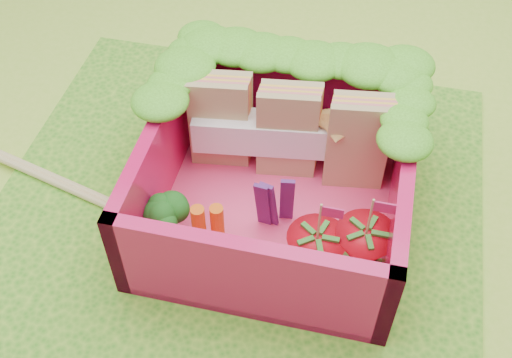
{
  "coord_description": "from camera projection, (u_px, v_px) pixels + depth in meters",
  "views": [
    {
      "loc": [
        0.59,
        -2.07,
        2.74
      ],
      "look_at": [
        0.11,
        0.04,
        0.28
      ],
      "focal_mm": 45.0,
      "sensor_mm": 36.0,
      "label": 1
    }
  ],
  "objects": [
    {
      "name": "lettuce_ruffle",
      "position": [
        297.0,
        68.0,
        3.3
      ],
      "size": [
        1.43,
        0.83,
        0.11
      ],
      "color": "#3F961B",
      "rests_on": "bento_box"
    },
    {
      "name": "purple_wedges",
      "position": [
        273.0,
        203.0,
        3.18
      ],
      "size": [
        0.18,
        0.09,
        0.38
      ],
      "color": "#511A5D",
      "rests_on": "bento_floor"
    },
    {
      "name": "bento_floor",
      "position": [
        276.0,
        210.0,
        3.43
      ],
      "size": [
        1.3,
        1.3,
        0.05
      ],
      "primitive_type": "cube",
      "color": "#F73F75",
      "rests_on": "placemat"
    },
    {
      "name": "strawberry_left",
      "position": [
        315.0,
        255.0,
        3.03
      ],
      "size": [
        0.29,
        0.29,
        0.53
      ],
      "color": "red",
      "rests_on": "bento_floor"
    },
    {
      "name": "placemat",
      "position": [
        235.0,
        214.0,
        3.46
      ],
      "size": [
        2.6,
        2.6,
        0.03
      ],
      "primitive_type": "cube",
      "color": "#409521",
      "rests_on": "ground"
    },
    {
      "name": "carrot_sticks",
      "position": [
        208.0,
        226.0,
        3.16
      ],
      "size": [
        0.15,
        0.12,
        0.29
      ],
      "color": "orange",
      "rests_on": "bento_floor"
    },
    {
      "name": "snap_peas",
      "position": [
        330.0,
        266.0,
        3.13
      ],
      "size": [
        0.62,
        0.35,
        0.05
      ],
      "color": "#62A935",
      "rests_on": "bento_floor"
    },
    {
      "name": "ground",
      "position": [
        235.0,
        215.0,
        3.47
      ],
      "size": [
        14.0,
        14.0,
        0.0
      ],
      "primitive_type": "plane",
      "color": "#A2D33B",
      "rests_on": "ground"
    },
    {
      "name": "sandwich_stack",
      "position": [
        290.0,
        131.0,
        3.39
      ],
      "size": [
        1.08,
        0.31,
        0.56
      ],
      "color": "tan",
      "rests_on": "bento_floor"
    },
    {
      "name": "broccoli",
      "position": [
        162.0,
        218.0,
        3.12
      ],
      "size": [
        0.33,
        0.33,
        0.27
      ],
      "color": "#61A650",
      "rests_on": "bento_floor"
    },
    {
      "name": "chopsticks",
      "position": [
        57.0,
        181.0,
        3.57
      ],
      "size": [
        1.96,
        0.55,
        0.04
      ],
      "color": "#D7C576",
      "rests_on": "placemat"
    },
    {
      "name": "strawberry_right",
      "position": [
        363.0,
        250.0,
        3.04
      ],
      "size": [
        0.29,
        0.29,
        0.53
      ],
      "color": "red",
      "rests_on": "bento_floor"
    },
    {
      "name": "bento_box",
      "position": [
        277.0,
        179.0,
        3.24
      ],
      "size": [
        1.3,
        1.3,
        0.55
      ],
      "color": "#DA1252",
      "rests_on": "placemat"
    }
  ]
}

